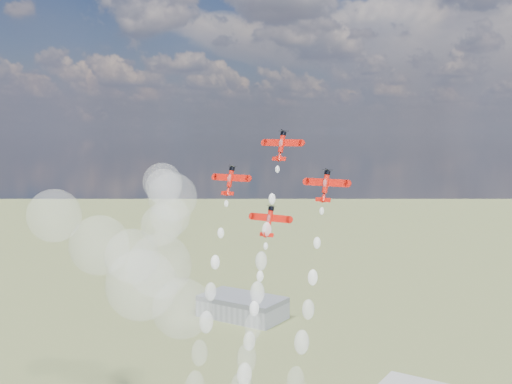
{
  "coord_description": "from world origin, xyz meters",
  "views": [
    {
      "loc": [
        78.0,
        -113.59,
        112.68
      ],
      "look_at": [
        -6.89,
        18.82,
        96.68
      ],
      "focal_mm": 42.0,
      "sensor_mm": 36.0,
      "label": 1
    }
  ],
  "objects_px": {
    "plane_lead": "(281,145)",
    "plane_right": "(325,185)",
    "hangar": "(242,307)",
    "plane_left": "(230,180)",
    "plane_slot": "(269,221)"
  },
  "relations": [
    {
      "from": "plane_lead",
      "to": "plane_right",
      "type": "relative_size",
      "value": 1.0
    },
    {
      "from": "hangar",
      "to": "plane_left",
      "type": "xyz_separation_m",
      "value": [
        104.78,
        -161.25,
        92.97
      ]
    },
    {
      "from": "plane_slot",
      "to": "plane_lead",
      "type": "bearing_deg",
      "value": 90.0
    },
    {
      "from": "plane_lead",
      "to": "plane_left",
      "type": "height_order",
      "value": "plane_lead"
    },
    {
      "from": "plane_lead",
      "to": "plane_left",
      "type": "distance_m",
      "value": 17.49
    },
    {
      "from": "plane_right",
      "to": "plane_slot",
      "type": "relative_size",
      "value": 1.0
    },
    {
      "from": "hangar",
      "to": "plane_slot",
      "type": "xyz_separation_m",
      "value": [
        119.11,
        -164.27,
        83.41
      ]
    },
    {
      "from": "plane_right",
      "to": "plane_slot",
      "type": "distance_m",
      "value": 17.49
    },
    {
      "from": "hangar",
      "to": "plane_right",
      "type": "bearing_deg",
      "value": -50.39
    },
    {
      "from": "hangar",
      "to": "plane_right",
      "type": "height_order",
      "value": "plane_right"
    },
    {
      "from": "plane_lead",
      "to": "plane_right",
      "type": "height_order",
      "value": "plane_lead"
    },
    {
      "from": "plane_left",
      "to": "plane_lead",
      "type": "bearing_deg",
      "value": 11.9
    },
    {
      "from": "hangar",
      "to": "plane_lead",
      "type": "distance_m",
      "value": 223.02
    },
    {
      "from": "hangar",
      "to": "plane_slot",
      "type": "height_order",
      "value": "plane_slot"
    },
    {
      "from": "hangar",
      "to": "plane_right",
      "type": "relative_size",
      "value": 4.41
    }
  ]
}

